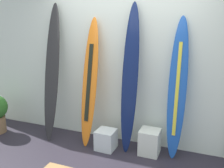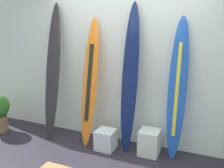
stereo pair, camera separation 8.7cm
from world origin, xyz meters
name	(u,v)px [view 1 (the left image)]	position (x,y,z in m)	size (l,w,h in m)	color
wall_back	(128,56)	(0.00, 1.30, 1.40)	(7.20, 0.20, 2.80)	silver
surfboard_charcoal	(52,73)	(-1.17, 0.92, 1.12)	(0.27, 0.50, 2.23)	#292829
surfboard_sunset	(90,84)	(-0.50, 0.94, 0.99)	(0.27, 0.46, 2.01)	orange
surfboard_navy	(130,79)	(0.14, 0.97, 1.11)	(0.25, 0.38, 2.21)	#111F4E
surfboard_cobalt	(177,91)	(0.82, 1.02, 0.99)	(0.25, 0.30, 2.01)	blue
display_block_left	(106,140)	(-0.18, 0.82, 0.15)	(0.29, 0.29, 0.31)	white
display_block_center	(150,142)	(0.48, 0.92, 0.19)	(0.29, 0.29, 0.38)	white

